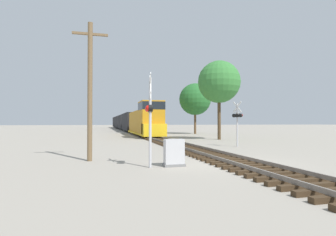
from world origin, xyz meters
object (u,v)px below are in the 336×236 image
object	(u,v)px
tree_far_right	(219,82)
tree_mid_background	(195,99)
relay_cabinet	(174,153)
crossing_signal_near	(150,112)
freight_train	(125,122)
utility_pole	(90,88)
crossing_signal_far	(238,118)

from	to	relation	value
tree_far_right	tree_mid_background	world-z (taller)	tree_far_right
relay_cabinet	crossing_signal_near	bearing A→B (deg)	-175.95
freight_train	utility_pole	world-z (taller)	utility_pole
crossing_signal_far	relay_cabinet	size ratio (longest dim) A/B	3.04
crossing_signal_far	utility_pole	distance (m)	12.71
relay_cabinet	tree_far_right	xyz separation A→B (m)	(10.14, 16.47, 6.09)
relay_cabinet	tree_far_right	bearing A→B (deg)	58.39
crossing_signal_far	relay_cabinet	world-z (taller)	crossing_signal_far
crossing_signal_far	utility_pole	world-z (taller)	utility_pole
freight_train	relay_cabinet	size ratio (longest dim) A/B	65.52
crossing_signal_far	tree_far_right	distance (m)	9.88
utility_pole	tree_mid_background	world-z (taller)	tree_mid_background
freight_train	tree_far_right	world-z (taller)	tree_far_right
freight_train	utility_pole	xyz separation A→B (m)	(-6.82, -55.57, 1.68)
utility_pole	tree_mid_background	xyz separation A→B (m)	(16.53, 28.81, 2.27)
freight_train	crossing_signal_near	bearing A→B (deg)	-94.11
crossing_signal_far	tree_far_right	xyz separation A→B (m)	(2.44, 8.53, 4.34)
tree_mid_background	freight_train	bearing A→B (deg)	109.96
relay_cabinet	utility_pole	xyz separation A→B (m)	(-3.77, 2.64, 3.15)
crossing_signal_far	tree_far_right	bearing A→B (deg)	-32.37
freight_train	crossing_signal_far	xyz separation A→B (m)	(4.65, -50.26, 0.28)
tree_far_right	freight_train	bearing A→B (deg)	99.65
freight_train	crossing_signal_near	distance (m)	58.43
tree_mid_background	relay_cabinet	bearing A→B (deg)	-112.09
utility_pole	tree_mid_background	size ratio (longest dim) A/B	0.82
crossing_signal_near	crossing_signal_far	distance (m)	11.93
relay_cabinet	tree_mid_background	bearing A→B (deg)	67.91
freight_train	tree_mid_background	distance (m)	28.74
crossing_signal_far	tree_mid_background	xyz separation A→B (m)	(5.07, 23.50, 3.67)
relay_cabinet	tree_mid_background	size ratio (longest dim) A/B	0.14
freight_train	crossing_signal_near	xyz separation A→B (m)	(-4.19, -58.28, 0.38)
tree_mid_background	crossing_signal_near	bearing A→B (deg)	-113.80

